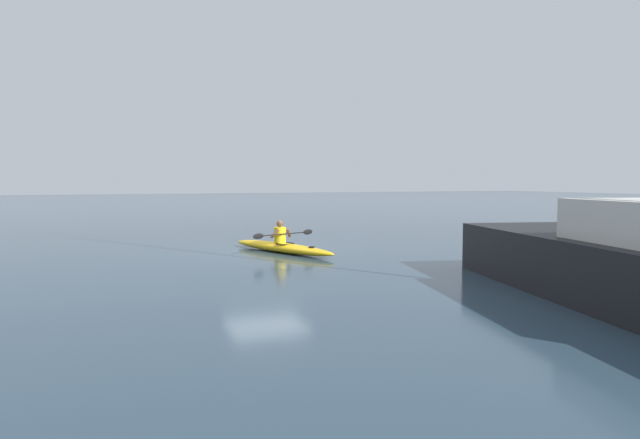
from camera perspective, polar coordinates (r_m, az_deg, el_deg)
The scene contains 3 objects.
ground_plane at distance 17.79m, azimuth -5.56°, elevation -3.19°, with size 160.00×160.00×0.00m, color #283D4C.
kayak at distance 17.29m, azimuth -3.96°, elevation -2.89°, with size 2.25×4.54×0.30m.
kayaker at distance 17.29m, azimuth -4.10°, elevation -1.44°, with size 2.24×0.90×0.70m.
Camera 1 is at (5.09, 16.90, 2.23)m, focal length 31.08 mm.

